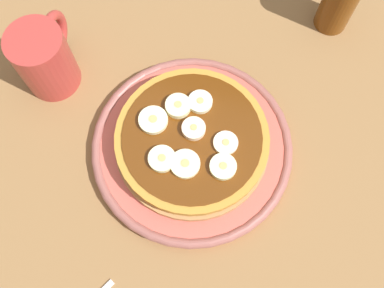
% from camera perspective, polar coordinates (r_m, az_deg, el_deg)
% --- Properties ---
extents(ground_plane, '(1.40, 1.40, 0.03)m').
position_cam_1_polar(ground_plane, '(0.59, -0.00, -1.31)').
color(ground_plane, olive).
extents(plate, '(0.26, 0.26, 0.02)m').
position_cam_1_polar(plate, '(0.56, -0.00, -0.46)').
color(plate, '#CC594C').
rests_on(plate, ground_plane).
extents(pancake_stack, '(0.19, 0.20, 0.03)m').
position_cam_1_polar(pancake_stack, '(0.54, 0.17, 0.28)').
color(pancake_stack, tan).
rests_on(pancake_stack, plate).
extents(banana_slice_0, '(0.03, 0.03, 0.01)m').
position_cam_1_polar(banana_slice_0, '(0.53, -0.23, 2.06)').
color(banana_slice_0, '#FDE1BD').
rests_on(banana_slice_0, pancake_stack).
extents(banana_slice_1, '(0.03, 0.03, 0.01)m').
position_cam_1_polar(banana_slice_1, '(0.53, 4.44, 0.52)').
color(banana_slice_1, '#F6E3C0').
rests_on(banana_slice_1, pancake_stack).
extents(banana_slice_2, '(0.03, 0.03, 0.01)m').
position_cam_1_polar(banana_slice_2, '(0.54, 1.57, 5.31)').
color(banana_slice_2, '#F0F1C6').
rests_on(banana_slice_2, pancake_stack).
extents(banana_slice_3, '(0.04, 0.04, 0.01)m').
position_cam_1_polar(banana_slice_3, '(0.51, -0.40, -2.71)').
color(banana_slice_3, '#FBF1B4').
rests_on(banana_slice_3, pancake_stack).
extents(banana_slice_4, '(0.04, 0.04, 0.01)m').
position_cam_1_polar(banana_slice_4, '(0.53, -5.01, 3.05)').
color(banana_slice_4, '#F3EEB8').
rests_on(banana_slice_4, pancake_stack).
extents(banana_slice_5, '(0.03, 0.03, 0.01)m').
position_cam_1_polar(banana_slice_5, '(0.52, -3.88, -1.94)').
color(banana_slice_5, '#F5F4B6').
rests_on(banana_slice_5, pancake_stack).
extents(banana_slice_6, '(0.03, 0.03, 0.01)m').
position_cam_1_polar(banana_slice_6, '(0.51, 4.01, -2.95)').
color(banana_slice_6, '#EFF3B6').
rests_on(banana_slice_6, pancake_stack).
extents(banana_slice_7, '(0.03, 0.03, 0.01)m').
position_cam_1_polar(banana_slice_7, '(0.54, -1.80, 4.90)').
color(banana_slice_7, '#F2F0B5').
rests_on(banana_slice_7, pancake_stack).
extents(coffee_mug, '(0.11, 0.07, 0.10)m').
position_cam_1_polar(coffee_mug, '(0.61, -18.41, 10.53)').
color(coffee_mug, '#B23833').
rests_on(coffee_mug, ground_plane).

